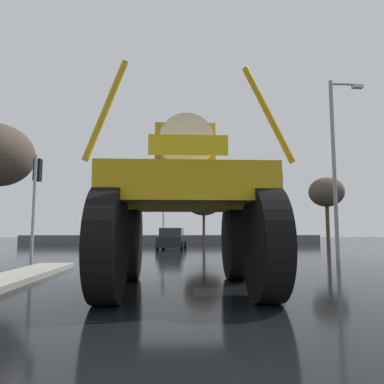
# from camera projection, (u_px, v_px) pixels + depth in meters

# --- Properties ---
(ground_plane) EXTENTS (120.00, 120.00, 0.00)m
(ground_plane) POSITION_uv_depth(u_px,v_px,m) (176.00, 255.00, 19.42)
(ground_plane) COLOR black
(oversize_sprayer) EXTENTS (3.89, 5.38, 4.42)m
(oversize_sprayer) POSITION_uv_depth(u_px,v_px,m) (185.00, 204.00, 8.20)
(oversize_sprayer) COLOR black
(oversize_sprayer) RESTS_ON ground
(sedan_ahead) EXTENTS (2.30, 4.29, 1.52)m
(sedan_ahead) POSITION_uv_depth(u_px,v_px,m) (172.00, 239.00, 26.22)
(sedan_ahead) COLOR black
(sedan_ahead) RESTS_ON ground
(traffic_signal_near_left) EXTENTS (0.24, 0.54, 4.10)m
(traffic_signal_near_left) POSITION_uv_depth(u_px,v_px,m) (36.00, 185.00, 13.43)
(traffic_signal_near_left) COLOR gray
(traffic_signal_near_left) RESTS_ON ground
(traffic_signal_near_right) EXTENTS (0.24, 0.54, 3.62)m
(traffic_signal_near_right) POSITION_uv_depth(u_px,v_px,m) (279.00, 196.00, 13.99)
(traffic_signal_near_right) COLOR gray
(traffic_signal_near_right) RESTS_ON ground
(traffic_signal_far_left) EXTENTS (0.24, 0.55, 3.82)m
(traffic_signal_far_left) POSITION_uv_depth(u_px,v_px,m) (228.00, 214.00, 31.93)
(traffic_signal_far_left) COLOR gray
(traffic_signal_far_left) RESTS_ON ground
(traffic_signal_far_right) EXTENTS (0.24, 0.55, 3.92)m
(traffic_signal_far_right) POSITION_uv_depth(u_px,v_px,m) (163.00, 213.00, 31.57)
(traffic_signal_far_right) COLOR gray
(traffic_signal_far_right) RESTS_ON ground
(streetlight_near_right) EXTENTS (1.67, 0.24, 8.48)m
(streetlight_near_right) POSITION_uv_depth(u_px,v_px,m) (336.00, 159.00, 16.89)
(streetlight_near_right) COLOR gray
(streetlight_near_right) RESTS_ON ground
(bare_tree_right) EXTENTS (2.49, 2.49, 5.14)m
(bare_tree_right) POSITION_uv_depth(u_px,v_px,m) (326.00, 193.00, 25.84)
(bare_tree_right) COLOR #473828
(bare_tree_right) RESTS_ON ground
(bare_tree_far_center) EXTENTS (3.95, 3.95, 6.17)m
(bare_tree_far_center) POSITION_uv_depth(u_px,v_px,m) (204.00, 199.00, 35.26)
(bare_tree_far_center) COLOR #473828
(bare_tree_far_center) RESTS_ON ground
(roadside_barrier) EXTENTS (29.85, 0.24, 0.90)m
(roadside_barrier) POSITION_uv_depth(u_px,v_px,m) (173.00, 240.00, 35.63)
(roadside_barrier) COLOR #59595B
(roadside_barrier) RESTS_ON ground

